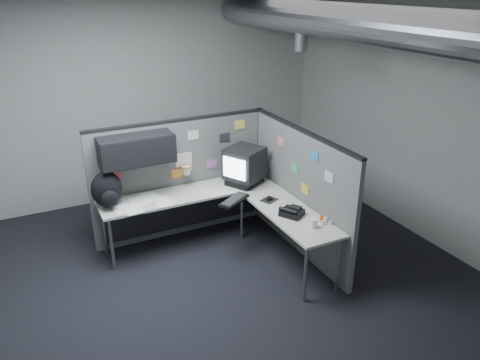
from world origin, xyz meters
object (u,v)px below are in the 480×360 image
keyboard (234,200)px  phone (292,212)px  monitor (244,166)px  backpack (107,190)px  desk (215,205)px

keyboard → phone: bearing=-41.6°
monitor → keyboard: monitor is taller
backpack → phone: bearing=-12.5°
desk → keyboard: bearing=-54.5°
desk → phone: bearing=-54.8°
desk → backpack: (-1.26, 0.32, 0.34)m
monitor → keyboard: bearing=-112.9°
keyboard → monitor: bearing=63.9°
phone → backpack: size_ratio=0.71×
monitor → keyboard: size_ratio=1.23×
phone → desk: bearing=104.1°
phone → backpack: (-1.87, 1.18, 0.18)m
desk → backpack: 1.35m
desk → phone: size_ratio=7.14×
phone → keyboard: bearing=104.0°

